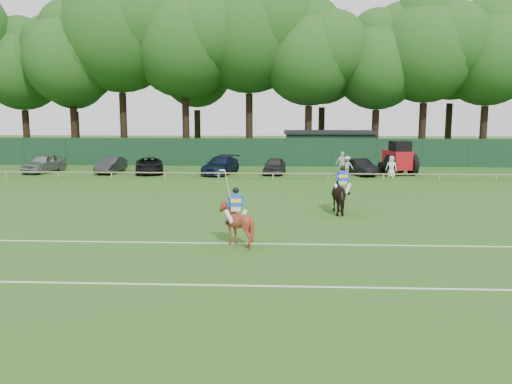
# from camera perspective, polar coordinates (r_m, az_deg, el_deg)

# --- Properties ---
(ground) EXTENTS (160.00, 160.00, 0.00)m
(ground) POSITION_cam_1_polar(r_m,az_deg,el_deg) (22.00, -1.70, -4.80)
(ground) COLOR #1E4C14
(ground) RESTS_ON ground
(horse_dark) EXTENTS (1.27, 2.29, 1.84)m
(horse_dark) POSITION_cam_1_polar(r_m,az_deg,el_deg) (27.08, 9.05, -0.33)
(horse_dark) COLOR black
(horse_dark) RESTS_ON ground
(horse_chestnut) EXTENTS (1.46, 1.62, 1.68)m
(horse_chestnut) POSITION_cam_1_polar(r_m,az_deg,el_deg) (20.64, -2.13, -3.33)
(horse_chestnut) COLOR maroon
(horse_chestnut) RESTS_ON ground
(sedan_silver) EXTENTS (2.61, 4.61, 1.48)m
(sedan_silver) POSITION_cam_1_polar(r_m,az_deg,el_deg) (47.12, -21.42, 2.83)
(sedan_silver) COLOR #939698
(sedan_silver) RESTS_ON ground
(sedan_grey) EXTENTS (1.62, 3.95, 1.27)m
(sedan_grey) POSITION_cam_1_polar(r_m,az_deg,el_deg) (44.96, -15.02, 2.75)
(sedan_grey) COLOR #2B2B2D
(sedan_grey) RESTS_ON ground
(suv_black) EXTENTS (3.14, 4.93, 1.27)m
(suv_black) POSITION_cam_1_polar(r_m,az_deg,el_deg) (44.06, -11.17, 2.76)
(suv_black) COLOR black
(suv_black) RESTS_ON ground
(sedan_navy) EXTENTS (2.97, 5.11, 1.39)m
(sedan_navy) POSITION_cam_1_polar(r_m,az_deg,el_deg) (42.91, -3.74, 2.83)
(sedan_navy) COLOR #101A32
(sedan_navy) RESTS_ON ground
(hatch_grey) EXTENTS (1.93, 3.93, 1.29)m
(hatch_grey) POSITION_cam_1_polar(r_m,az_deg,el_deg) (42.85, 1.97, 2.77)
(hatch_grey) COLOR #2D2E30
(hatch_grey) RESTS_ON ground
(estate_black) EXTENTS (2.53, 4.03, 1.25)m
(estate_black) POSITION_cam_1_polar(r_m,az_deg,el_deg) (42.97, 10.92, 2.61)
(estate_black) COLOR black
(estate_black) RESTS_ON ground
(spectator_left) EXTENTS (1.03, 0.66, 1.51)m
(spectator_left) POSITION_cam_1_polar(r_m,az_deg,el_deg) (42.39, 9.58, 2.74)
(spectator_left) COLOR beige
(spectator_left) RESTS_ON ground
(spectator_mid) EXTENTS (1.18, 0.96, 1.88)m
(spectator_mid) POSITION_cam_1_polar(r_m,az_deg,el_deg) (42.00, 9.02, 2.94)
(spectator_mid) COLOR silver
(spectator_mid) RESTS_ON ground
(spectator_right) EXTENTS (0.92, 0.75, 1.62)m
(spectator_right) POSITION_cam_1_polar(r_m,az_deg,el_deg) (41.88, 14.06, 2.60)
(spectator_right) COLOR silver
(spectator_right) RESTS_ON ground
(rider_dark) EXTENTS (0.93, 0.42, 1.41)m
(rider_dark) POSITION_cam_1_polar(r_m,az_deg,el_deg) (26.96, 9.10, 1.34)
(rider_dark) COLOR silver
(rider_dark) RESTS_ON ground
(rider_chestnut) EXTENTS (0.94, 0.56, 2.05)m
(rider_chestnut) POSITION_cam_1_polar(r_m,az_deg,el_deg) (20.48, -2.15, -1.27)
(rider_chestnut) COLOR silver
(rider_chestnut) RESTS_ON ground
(pitch_lines) EXTENTS (60.00, 5.10, 0.01)m
(pitch_lines) POSITION_cam_1_polar(r_m,az_deg,el_deg) (18.63, -2.56, -7.33)
(pitch_lines) COLOR silver
(pitch_lines) RESTS_ON ground
(pitch_rail) EXTENTS (62.10, 0.10, 0.50)m
(pitch_rail) POSITION_cam_1_polar(r_m,az_deg,el_deg) (39.63, 0.36, 1.99)
(pitch_rail) COLOR #997F5B
(pitch_rail) RESTS_ON ground
(perimeter_fence) EXTENTS (92.08, 0.08, 2.50)m
(perimeter_fence) POSITION_cam_1_polar(r_m,az_deg,el_deg) (48.50, 0.83, 4.21)
(perimeter_fence) COLOR #14351E
(perimeter_fence) RESTS_ON ground
(utility_shed) EXTENTS (8.40, 4.40, 3.04)m
(utility_shed) POSITION_cam_1_polar(r_m,az_deg,el_deg) (51.62, 7.64, 4.73)
(utility_shed) COLOR #14331E
(utility_shed) RESTS_ON ground
(tree_row) EXTENTS (96.00, 12.00, 21.00)m
(tree_row) POSITION_cam_1_polar(r_m,az_deg,el_deg) (56.55, 3.14, 3.59)
(tree_row) COLOR #26561C
(tree_row) RESTS_ON ground
(tractor) EXTENTS (2.71, 3.51, 2.64)m
(tractor) POSITION_cam_1_polar(r_m,az_deg,el_deg) (43.76, 14.74, 3.41)
(tractor) COLOR #AE1018
(tractor) RESTS_ON ground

